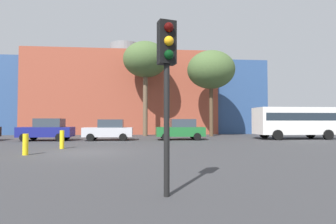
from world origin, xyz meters
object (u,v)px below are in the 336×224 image
at_px(parked_car_3, 181,130).
at_px(bollard_yellow_0, 62,140).
at_px(parked_car_1, 47,130).
at_px(white_bus, 295,120).
at_px(traffic_light_near_right, 167,67).
at_px(bollard_yellow_1, 25,144).
at_px(parked_car_2, 109,130).
at_px(bare_tree_0, 145,60).
at_px(bare_tree_1, 211,70).

distance_m(parked_car_3, bollard_yellow_0, 10.01).
relative_size(parked_car_1, white_bus, 0.60).
bearing_deg(bollard_yellow_0, traffic_light_near_right, -63.40).
bearing_deg(traffic_light_near_right, bollard_yellow_1, -155.32).
relative_size(parked_car_1, parked_car_2, 1.04).
bearing_deg(bollard_yellow_0, white_bus, 20.40).
height_order(bare_tree_0, bollard_yellow_1, bare_tree_0).
xyz_separation_m(bare_tree_0, bollard_yellow_1, (-5.52, -15.55, -7.53)).
height_order(parked_car_2, bollard_yellow_0, parked_car_2).
relative_size(parked_car_3, white_bus, 0.58).
bearing_deg(bare_tree_0, parked_car_2, -115.27).
height_order(traffic_light_near_right, bollard_yellow_0, traffic_light_near_right).
bearing_deg(bollard_yellow_0, parked_car_3, 40.26).
height_order(parked_car_3, white_bus, white_bus).
relative_size(white_bus, bare_tree_0, 0.68).
relative_size(parked_car_3, bare_tree_1, 0.45).
xyz_separation_m(traffic_light_near_right, bare_tree_1, (6.45, 21.32, 4.15)).
xyz_separation_m(parked_car_2, bollard_yellow_1, (-2.56, -9.27, -0.35)).
distance_m(parked_car_1, white_bus, 20.70).
xyz_separation_m(parked_car_3, traffic_light_near_right, (-2.62, -16.49, 1.80)).
bearing_deg(parked_car_2, traffic_light_near_right, 101.12).
relative_size(parked_car_2, parked_car_3, 0.98).
height_order(parked_car_2, bare_tree_1, bare_tree_1).
distance_m(bare_tree_0, bollard_yellow_0, 15.53).
bearing_deg(parked_car_2, bollard_yellow_1, 74.58).
bearing_deg(white_bus, traffic_light_near_right, 52.72).
relative_size(bollard_yellow_0, bollard_yellow_1, 1.06).
height_order(bare_tree_1, bollard_yellow_1, bare_tree_1).
distance_m(parked_car_2, bare_tree_0, 9.98).
relative_size(traffic_light_near_right, bollard_yellow_0, 3.53).
bearing_deg(bollard_yellow_0, bollard_yellow_1, -105.54).
distance_m(traffic_light_near_right, bollard_yellow_0, 11.41).
height_order(white_bus, bare_tree_0, bare_tree_0).
bearing_deg(traffic_light_near_right, parked_car_1, -168.02).
height_order(white_bus, traffic_light_near_right, traffic_light_near_right).
bearing_deg(bollard_yellow_1, white_bus, 26.94).
distance_m(white_bus, bollard_yellow_0, 18.86).
bearing_deg(parked_car_3, traffic_light_near_right, 80.98).
bearing_deg(parked_car_1, white_bus, -179.74).
bearing_deg(bare_tree_1, bollard_yellow_1, -131.00).
distance_m(bare_tree_1, bollard_yellow_1, 19.72).
xyz_separation_m(parked_car_1, white_bus, (20.69, 0.10, 0.75)).
relative_size(parked_car_1, bare_tree_1, 0.46).
xyz_separation_m(parked_car_3, bollard_yellow_0, (-7.64, -6.47, -0.34)).
bearing_deg(bare_tree_1, white_bus, -37.49).
bearing_deg(parked_car_2, white_bus, -179.66).
bearing_deg(traffic_light_near_right, bare_tree_0, 166.63).
distance_m(parked_car_2, white_bus, 15.89).
height_order(parked_car_3, bollard_yellow_1, parked_car_3).
bearing_deg(parked_car_1, bare_tree_1, -161.60).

